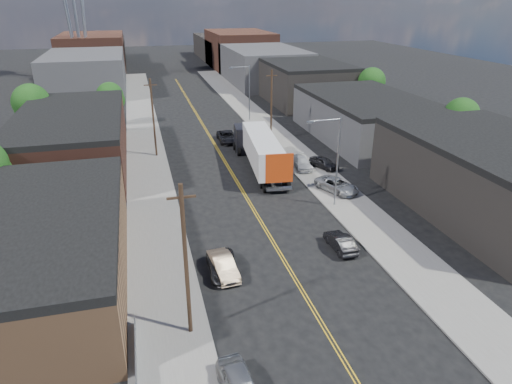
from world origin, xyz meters
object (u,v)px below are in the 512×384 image
car_right_lot_a (337,185)px  car_right_lot_b (302,163)px  semi_truck (258,147)px  car_right_lot_c (324,163)px  car_left_c (223,266)px  car_ahead_truck (227,137)px  car_left_b (223,266)px  car_right_oncoming (340,242)px

car_right_lot_a → car_right_lot_b: bearing=75.1°
semi_truck → car_right_lot_c: size_ratio=4.34×
car_left_c → semi_truck: bearing=70.9°
car_ahead_truck → car_right_lot_b: bearing=-63.2°
car_right_lot_a → car_right_lot_c: size_ratio=1.27×
semi_truck → car_right_lot_b: (4.92, -1.90, -1.74)m
car_left_b → car_right_lot_c: 24.93m
semi_truck → car_right_lot_a: (6.05, -9.59, -1.69)m
semi_truck → car_left_b: 23.37m
semi_truck → car_left_c: semi_truck is taller
car_ahead_truck → car_left_b: bearing=-101.0°
semi_truck → car_left_c: bearing=-105.5°
car_right_lot_c → car_left_b: bearing=-153.5°
car_right_lot_a → car_right_lot_c: 7.16m
car_left_c → car_ahead_truck: size_ratio=0.88×
car_right_oncoming → car_right_lot_b: 18.96m
car_ahead_truck → car_right_lot_c: bearing=-56.3°
car_left_c → car_right_lot_a: bearing=41.9°
car_right_oncoming → car_right_lot_b: bearing=-101.4°
car_right_oncoming → car_right_lot_c: 18.95m
car_right_lot_b → car_left_c: bearing=-119.5°
car_right_oncoming → car_ahead_truck: 32.12m
car_left_c → car_ahead_truck: bearing=80.5°
car_right_oncoming → car_right_lot_a: 11.87m
car_right_lot_a → car_ahead_truck: bearing=86.6°
car_left_c → car_right_lot_b: bearing=58.1°
car_right_lot_c → semi_truck: bearing=137.4°
semi_truck → car_ahead_truck: semi_truck is taller
semi_truck → car_right_oncoming: 20.69m
car_right_lot_a → car_right_lot_c: (1.43, 7.01, -0.02)m
semi_truck → car_right_lot_b: semi_truck is taller
car_right_lot_a → car_left_c: bearing=-163.8°
car_right_lot_a → car_right_lot_c: car_right_lot_a is taller
car_ahead_truck → car_right_oncoming: bearing=-83.7°
car_right_oncoming → car_right_lot_a: bearing=-113.5°
car_right_lot_c → car_right_oncoming: bearing=-132.0°
car_left_c → car_right_lot_c: car_right_lot_c is taller
semi_truck → car_right_lot_c: bearing=-12.9°
car_right_oncoming → car_right_lot_c: size_ratio=1.00×
car_right_lot_c → car_ahead_truck: (-9.03, 14.01, -0.10)m
car_left_c → car_right_oncoming: 10.05m
car_right_lot_b → car_right_lot_c: bearing=-9.9°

